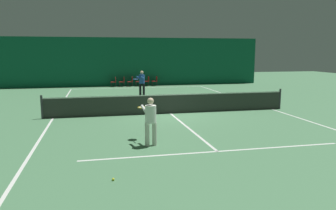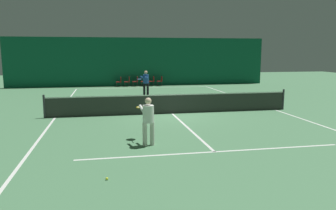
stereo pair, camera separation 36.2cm
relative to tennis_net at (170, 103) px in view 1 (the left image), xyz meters
name	(u,v)px [view 1 (the left image)]	position (x,y,z in m)	size (l,w,h in m)	color
ground_plane	(170,113)	(0.00, 0.00, -0.51)	(60.00, 60.00, 0.00)	#4C7F56
backdrop_curtain	(136,62)	(0.00, 13.80, 1.61)	(23.00, 0.12, 4.25)	#0F5138
court_line_baseline_far	(139,88)	(0.00, 11.90, -0.51)	(11.00, 0.10, 0.00)	white
court_line_service_far	(149,96)	(0.00, 6.40, -0.51)	(8.25, 0.10, 0.00)	white
court_line_service_near	(217,151)	(0.00, -6.40, -0.51)	(8.25, 0.10, 0.00)	white
court_line_sideline_left	(53,118)	(-5.50, 0.00, -0.51)	(0.10, 23.80, 0.00)	white
court_line_sideline_right	(272,109)	(5.50, 0.00, -0.51)	(0.10, 23.80, 0.00)	white
court_line_centre	(170,113)	(0.00, 0.00, -0.51)	(0.10, 12.80, 0.00)	white
tennis_net	(170,103)	(0.00, 0.00, 0.00)	(12.00, 0.10, 1.07)	#2D332D
player_near	(150,118)	(-1.88, -5.30, 0.40)	(0.52, 1.34, 1.56)	beige
player_far	(142,81)	(-0.43, 7.00, 0.49)	(1.04, 1.35, 1.71)	black
courtside_chair_0	(114,81)	(-1.95, 13.25, -0.03)	(0.44, 0.44, 0.84)	#2D2D2D
courtside_chair_1	(123,81)	(-1.23, 13.25, -0.03)	(0.44, 0.44, 0.84)	#2D2D2D
courtside_chair_2	(131,81)	(-0.51, 13.25, -0.03)	(0.44, 0.44, 0.84)	#2D2D2D
courtside_chair_3	(139,81)	(0.22, 13.25, -0.03)	(0.44, 0.44, 0.84)	#2D2D2D
courtside_chair_4	(147,81)	(0.94, 13.25, -0.03)	(0.44, 0.44, 0.84)	#2D2D2D
courtside_chair_5	(155,80)	(1.66, 13.25, -0.03)	(0.44, 0.44, 0.84)	#2D2D2D
tennis_ball	(113,179)	(-3.22, -8.02, -0.48)	(0.07, 0.07, 0.07)	#D1DB33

